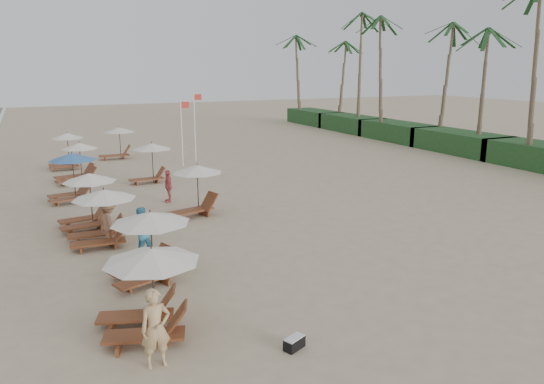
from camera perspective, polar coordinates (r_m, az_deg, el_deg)
name	(u,v)px	position (r m, az deg, el deg)	size (l,w,h in m)	color
ground	(295,255)	(18.43, 2.57, -6.94)	(160.00, 160.00, 0.00)	tan
shrub_hedge	(461,142)	(42.68, 20.03, 5.16)	(3.20, 53.00, 1.60)	#193D1C
palm_row	(461,19)	(43.02, 20.08, 17.42)	(7.00, 52.00, 12.30)	brown
lounger_station_0	(145,290)	(13.24, -13.82, -10.45)	(2.66, 2.37, 2.20)	brown
lounger_station_1	(146,243)	(16.45, -13.73, -5.49)	(2.64, 2.44, 2.16)	brown
lounger_station_2	(99,216)	(20.22, -18.45, -2.56)	(2.63, 2.34, 2.07)	brown
lounger_station_3	(86,201)	(22.48, -19.81, -0.92)	(2.49, 2.15, 2.27)	brown
lounger_station_4	(70,176)	(27.22, -21.35, 1.69)	(2.52, 2.31, 2.38)	brown
lounger_station_5	(76,165)	(31.66, -20.77, 2.78)	(2.59, 2.35, 2.27)	brown
lounger_station_6	(65,151)	(36.14, -21.80, 4.18)	(2.36, 2.05, 2.32)	brown
inland_station_0	(193,188)	(23.12, -8.66, 0.47)	(2.91, 2.26, 2.22)	brown
inland_station_1	(149,158)	(30.35, -13.32, 3.63)	(2.65, 2.24, 2.22)	brown
inland_station_2	(117,141)	(38.97, -16.70, 5.42)	(2.82, 2.24, 2.22)	brown
beachgoer_near	(156,328)	(11.97, -12.68, -14.42)	(0.66, 0.43, 1.81)	tan
beachgoer_mid_a	(141,232)	(18.52, -14.23, -4.32)	(0.87, 0.68, 1.79)	teal
beachgoer_mid_b	(109,223)	(20.16, -17.49, -3.25)	(1.08, 0.62, 1.67)	#966C4C
beachgoer_far_a	(168,186)	(25.79, -11.33, 0.65)	(0.94, 0.39, 1.60)	#C04D51
duffel_bag	(294,343)	(12.69, 2.47, -16.23)	(0.59, 0.46, 0.30)	black
flag_pole_near	(182,129)	(34.88, -9.85, 6.82)	(0.60, 0.08, 4.44)	silver
flag_pole_far	(195,123)	(36.51, -8.46, 7.50)	(0.59, 0.08, 4.84)	silver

